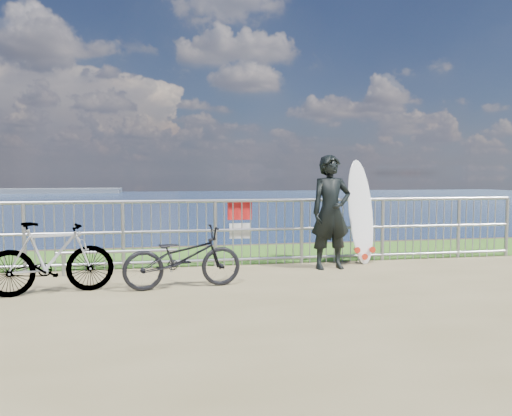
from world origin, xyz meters
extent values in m
plane|color=#366E1E|center=(0.00, 2.70, 0.01)|extent=(120.00, 120.00, 0.00)
cube|color=brown|center=(0.00, 3.90, -2.50)|extent=(120.00, 0.30, 5.00)
plane|color=navy|center=(0.00, 90.00, -5.00)|extent=(260.00, 260.00, 0.00)
cube|color=#565E68|center=(-50.00, 168.00, -4.25)|extent=(70.00, 12.00, 1.50)
cylinder|color=#989BA0|center=(0.00, 1.60, 1.10)|extent=(10.00, 0.06, 0.06)
cylinder|color=#989BA0|center=(0.00, 1.60, 0.61)|extent=(10.00, 0.05, 0.05)
cylinder|color=#989BA0|center=(0.00, 1.60, 0.10)|extent=(10.00, 0.05, 0.05)
cylinder|color=#989BA0|center=(-3.50, 1.60, 0.55)|extent=(0.06, 0.06, 1.10)
cylinder|color=#989BA0|center=(-2.00, 1.60, 0.55)|extent=(0.06, 0.06, 1.10)
cylinder|color=#989BA0|center=(-0.50, 1.60, 0.55)|extent=(0.06, 0.06, 1.10)
cylinder|color=#989BA0|center=(1.00, 1.60, 0.55)|extent=(0.06, 0.06, 1.10)
cylinder|color=#989BA0|center=(2.50, 1.60, 0.55)|extent=(0.06, 0.06, 1.10)
cylinder|color=#989BA0|center=(4.00, 1.60, 0.55)|extent=(0.06, 0.06, 1.10)
cylinder|color=#989BA0|center=(5.00, 1.60, 0.55)|extent=(0.06, 0.06, 1.10)
cube|color=red|center=(-0.07, 1.66, 0.92)|extent=(0.42, 0.02, 0.30)
cube|color=white|center=(-0.07, 1.66, 0.92)|extent=(0.38, 0.01, 0.08)
cube|color=white|center=(-0.07, 1.66, 0.58)|extent=(0.36, 0.02, 0.26)
imported|color=black|center=(1.33, 1.03, 0.93)|extent=(0.71, 0.49, 1.86)
ellipsoid|color=white|center=(2.02, 1.45, 0.90)|extent=(0.53, 0.49, 1.81)
cone|color=red|center=(1.88, 1.33, 0.26)|extent=(0.11, 0.20, 0.11)
cone|color=red|center=(2.16, 1.33, 0.26)|extent=(0.11, 0.20, 0.11)
cone|color=red|center=(2.02, 1.33, 0.14)|extent=(0.11, 0.20, 0.11)
imported|color=black|center=(-1.11, 0.08, 0.42)|extent=(1.66, 0.77, 0.84)
imported|color=black|center=(-2.79, 0.05, 0.47)|extent=(1.63, 0.76, 0.94)
cylinder|color=#989BA0|center=(-2.05, 1.21, 0.35)|extent=(1.81, 0.05, 0.05)
cylinder|color=#989BA0|center=(-2.86, 1.21, 0.18)|extent=(0.04, 0.04, 0.35)
cylinder|color=#989BA0|center=(-1.25, 1.21, 0.18)|extent=(0.04, 0.04, 0.35)
camera|label=1|loc=(-1.38, -6.69, 1.56)|focal=35.00mm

